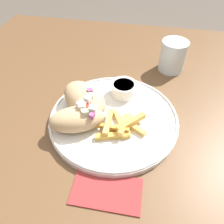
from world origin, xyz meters
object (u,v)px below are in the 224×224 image
(plate, at_px, (112,119))
(pita_sandwich_far, at_px, (84,99))
(fries_pile, at_px, (121,126))
(water_glass, at_px, (173,57))
(pita_sandwich_near, at_px, (77,119))
(sauce_ramekin, at_px, (124,88))

(plate, bearing_deg, pita_sandwich_far, 163.25)
(plate, bearing_deg, fries_pile, -48.53)
(plate, distance_m, water_glass, 0.29)
(pita_sandwich_near, relative_size, fries_pile, 1.22)
(pita_sandwich_near, xyz_separation_m, pita_sandwich_far, (-0.00, 0.06, 0.00))
(pita_sandwich_far, xyz_separation_m, sauce_ramekin, (0.08, 0.07, -0.01))
(plate, height_order, pita_sandwich_far, pita_sandwich_far)
(plate, bearing_deg, sauce_ramekin, 81.79)
(water_glass, bearing_deg, plate, -118.27)
(pita_sandwich_near, distance_m, fries_pile, 0.10)
(pita_sandwich_far, height_order, fries_pile, pita_sandwich_far)
(pita_sandwich_far, bearing_deg, sauce_ramekin, 80.99)
(pita_sandwich_near, height_order, sauce_ramekin, pita_sandwich_near)
(pita_sandwich_far, distance_m, fries_pile, 0.11)
(plate, distance_m, sauce_ramekin, 0.09)
(sauce_ramekin, bearing_deg, water_glass, 52.88)
(pita_sandwich_near, relative_size, pita_sandwich_far, 0.90)
(plate, distance_m, fries_pile, 0.04)
(fries_pile, xyz_separation_m, water_glass, (0.11, 0.28, 0.02))
(plate, xyz_separation_m, water_glass, (0.14, 0.25, 0.03))
(pita_sandwich_far, height_order, water_glass, water_glass)
(pita_sandwich_far, distance_m, sauce_ramekin, 0.11)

